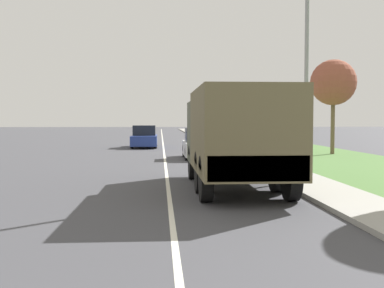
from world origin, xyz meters
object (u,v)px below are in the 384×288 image
car_nearest_ahead (200,145)px  car_second_ahead (144,138)px  military_truck (236,133)px  lamp_post (302,34)px

car_nearest_ahead → car_second_ahead: (-3.33, 10.28, 0.01)m
military_truck → car_nearest_ahead: bearing=90.5°
military_truck → car_second_ahead: size_ratio=1.48×
car_second_ahead → car_nearest_ahead: bearing=-72.0°
car_nearest_ahead → lamp_post: size_ratio=0.48×
lamp_post → military_truck: bearing=-142.4°
military_truck → car_nearest_ahead: size_ratio=1.76×
military_truck → lamp_post: lamp_post is taller
lamp_post → car_second_ahead: bearing=106.8°
car_second_ahead → lamp_post: lamp_post is taller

